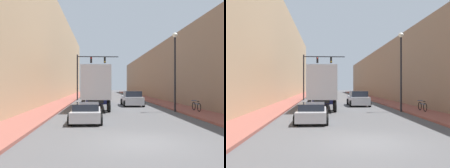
% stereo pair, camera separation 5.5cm
% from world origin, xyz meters
% --- Properties ---
extents(ground_plane, '(200.00, 200.00, 0.00)m').
position_xyz_m(ground_plane, '(0.00, 0.00, 0.00)').
color(ground_plane, '#4C4C4F').
extents(sidewalk_right, '(2.56, 80.00, 0.15)m').
position_xyz_m(sidewalk_right, '(6.30, 30.00, 0.07)').
color(sidewalk_right, brown).
rests_on(sidewalk_right, ground).
extents(sidewalk_left, '(2.56, 80.00, 0.15)m').
position_xyz_m(sidewalk_left, '(-6.30, 30.00, 0.07)').
color(sidewalk_left, brown).
rests_on(sidewalk_left, ground).
extents(building_right, '(6.00, 80.00, 8.56)m').
position_xyz_m(building_right, '(10.58, 30.00, 4.28)').
color(building_right, '#846B56').
rests_on(building_right, ground).
extents(building_left, '(6.00, 80.00, 14.48)m').
position_xyz_m(building_left, '(-10.58, 30.00, 7.24)').
color(building_left, tan).
rests_on(building_left, ground).
extents(semi_truck, '(2.52, 12.30, 4.00)m').
position_xyz_m(semi_truck, '(-1.94, 16.25, 2.25)').
color(semi_truck, silver).
rests_on(semi_truck, ground).
extents(sedan_car, '(2.00, 4.30, 1.19)m').
position_xyz_m(sedan_car, '(-2.51, 5.87, 0.59)').
color(sedan_car, '#B7B7BC').
rests_on(sedan_car, ground).
extents(suv_car, '(2.25, 4.52, 1.65)m').
position_xyz_m(suv_car, '(2.04, 17.65, 0.78)').
color(suv_car, '#B7B7BC').
rests_on(suv_car, ground).
extents(traffic_signal_gantry, '(6.35, 0.35, 6.92)m').
position_xyz_m(traffic_signal_gantry, '(-3.45, 28.11, 4.76)').
color(traffic_signal_gantry, black).
rests_on(traffic_signal_gantry, ground).
extents(street_lamp, '(0.44, 0.44, 6.85)m').
position_xyz_m(street_lamp, '(4.87, 11.18, 4.39)').
color(street_lamp, black).
rests_on(street_lamp, ground).
extents(parked_bicycle, '(0.44, 1.82, 0.86)m').
position_xyz_m(parked_bicycle, '(6.45, 10.42, 0.53)').
color(parked_bicycle, black).
rests_on(parked_bicycle, sidewalk_right).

